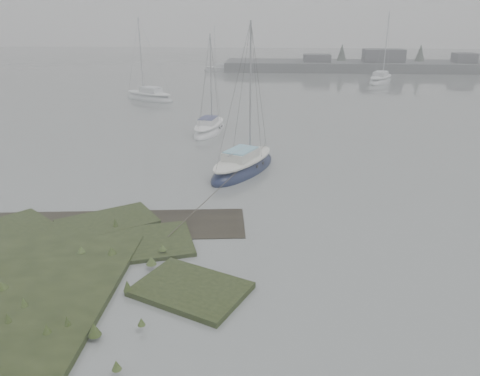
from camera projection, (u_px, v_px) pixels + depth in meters
ground at (238, 110)px, 43.88m from camera, size 160.00×160.00×0.00m
far_shoreline at (426, 66)px, 71.75m from camera, size 60.00×8.00×4.15m
sailboat_main at (243, 167)px, 26.88m from camera, size 4.56×6.55×8.86m
sailboat_white at (209, 129)px, 35.55m from camera, size 2.71×5.70×7.72m
sailboat_far_a at (149, 97)px, 48.54m from camera, size 6.39×4.89×8.77m
sailboat_far_b at (380, 80)px, 60.36m from camera, size 5.02×6.87×9.34m
sailboat_far_c at (220, 70)px, 71.66m from camera, size 5.38×2.75×7.25m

